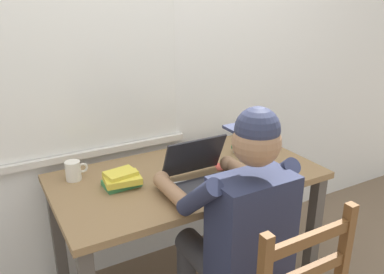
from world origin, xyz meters
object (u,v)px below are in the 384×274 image
Objects in this scene: laptop at (204,175)px; computer_mouse at (260,177)px; desk at (187,191)px; landscape_photo_print at (227,166)px; book_stack_main at (250,149)px; book_stack_side at (122,179)px; coffee_mug_dark at (262,163)px; coffee_mug_white at (74,171)px; seated_person at (236,224)px.

laptop is 0.29m from computer_mouse.
landscape_photo_print is at bearing -6.84° from desk.
book_stack_main is 1.02× the size of book_stack_side.
laptop is at bearing 178.74° from coffee_mug_dark.
coffee_mug_white is at bearing 157.34° from coffee_mug_dark.
book_stack_side reaches higher than book_stack_main.
desk is 11.99× the size of coffee_mug_white.
book_stack_side is 1.43× the size of landscape_photo_print.
computer_mouse is (0.28, 0.19, 0.08)m from seated_person.
desk is 4.16× the size of laptop.
seated_person reaches higher than book_stack_side.
laptop is 1.77× the size of book_stack_side.
book_stack_main is at bearing 2.02° from book_stack_side.
coffee_mug_white is (-0.53, 0.22, 0.15)m from desk.
seated_person reaches higher than coffee_mug_dark.
seated_person is at bearing -145.60° from computer_mouse.
coffee_mug_dark reaches higher than computer_mouse.
computer_mouse reaches higher than desk.
laptop is 3.30× the size of computer_mouse.
coffee_mug_white is 0.81m from landscape_photo_print.
landscape_photo_print is (-0.14, 0.13, -0.04)m from coffee_mug_dark.
coffee_mug_dark is at bearing -22.66° from coffee_mug_white.
laptop is 2.96× the size of coffee_mug_dark.
book_stack_main reaches higher than computer_mouse.
book_stack_side is at bearing -177.98° from book_stack_main.
desk is at bearing -22.35° from coffee_mug_white.
book_stack_side is (-0.80, -0.03, 0.01)m from book_stack_main.
desk is 0.26m from landscape_photo_print.
coffee_mug_white is 0.98m from coffee_mug_dark.
laptop is 0.66m from coffee_mug_white.
coffee_mug_dark is 0.59× the size of book_stack_main.
laptop reaches higher than book_stack_side.
desk is 12.32× the size of coffee_mug_dark.
desk is at bearing 156.88° from coffee_mug_dark.
coffee_mug_white is 0.88× the size of landscape_photo_print.
desk is at bearing 138.33° from computer_mouse.
seated_person is 3.81× the size of laptop.
computer_mouse is at bearing -24.05° from book_stack_side.
seated_person is at bearing -51.16° from coffee_mug_white.
coffee_mug_dark is at bearing -111.57° from book_stack_main.
coffee_mug_white is at bearing 170.79° from book_stack_main.
book_stack_side is (-0.35, 0.47, 0.10)m from seated_person.
laptop reaches higher than computer_mouse.
coffee_mug_dark is at bearing 46.45° from computer_mouse.
computer_mouse is at bearing -119.33° from book_stack_main.
computer_mouse reaches higher than landscape_photo_print.
desk is at bearing 90.05° from seated_person.
coffee_mug_dark is (0.90, -0.38, -0.01)m from coffee_mug_white.
seated_person is 0.48m from coffee_mug_dark.
book_stack_side is at bearing 175.00° from desk.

